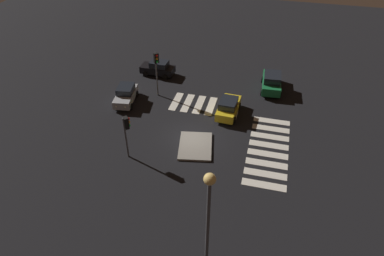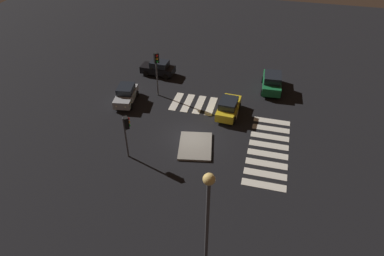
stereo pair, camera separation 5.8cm
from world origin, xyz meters
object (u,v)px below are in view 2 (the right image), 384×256
at_px(traffic_light_west, 126,127).
at_px(car_silver, 126,95).
at_px(car_black, 158,68).
at_px(traffic_light_north, 157,64).
at_px(traffic_island, 195,146).
at_px(street_lamp, 208,214).
at_px(car_green, 272,82).
at_px(car_yellow, 229,107).

bearing_deg(traffic_light_west, car_silver, 75.08).
distance_m(car_black, traffic_light_north, 5.17).
relative_size(traffic_island, street_lamp, 0.49).
distance_m(traffic_island, car_black, 12.92).
distance_m(traffic_light_west, traffic_light_north, 9.14).
xyz_separation_m(traffic_island, car_green, (10.73, -5.30, 0.82)).
relative_size(traffic_light_west, traffic_light_north, 0.81).
xyz_separation_m(traffic_island, car_yellow, (5.22, -1.80, 0.73)).
bearing_deg(traffic_island, car_yellow, -19.05).
xyz_separation_m(car_silver, car_yellow, (0.27, -9.91, 0.02)).
height_order(car_silver, traffic_light_west, traffic_light_west).
distance_m(car_silver, car_green, 14.60).
height_order(car_silver, traffic_light_north, traffic_light_north).
bearing_deg(car_silver, street_lamp, 27.67).
height_order(traffic_island, car_black, car_black).
xyz_separation_m(traffic_light_west, street_lamp, (-8.40, -7.94, 2.59)).
height_order(car_black, traffic_light_north, traffic_light_north).
xyz_separation_m(car_yellow, traffic_light_west, (-7.56, 6.51, 2.00)).
height_order(car_black, car_green, car_green).
height_order(car_green, traffic_light_north, traffic_light_north).
relative_size(car_green, traffic_light_west, 1.16).
relative_size(traffic_light_west, street_lamp, 0.47).
relative_size(car_black, street_lamp, 0.47).
height_order(car_silver, car_black, car_silver).
relative_size(car_silver, car_black, 1.04).
bearing_deg(car_silver, car_green, 105.18).
bearing_deg(car_yellow, car_silver, 94.87).
distance_m(car_yellow, car_green, 6.53).
relative_size(car_yellow, traffic_light_west, 1.05).
bearing_deg(traffic_light_north, street_lamp, -14.53).
bearing_deg(traffic_island, traffic_light_west, 116.41).
bearing_deg(street_lamp, traffic_light_north, 26.38).
xyz_separation_m(car_silver, car_black, (5.97, -1.23, -0.01)).
xyz_separation_m(traffic_island, street_lamp, (-10.74, -3.23, 5.32)).
bearing_deg(car_black, traffic_light_north, 111.14).
distance_m(car_yellow, car_black, 10.38).
bearing_deg(car_green, street_lamp, 171.32).
distance_m(car_black, traffic_light_west, 13.59).
bearing_deg(street_lamp, traffic_island, 16.72).
height_order(traffic_light_north, street_lamp, street_lamp).
bearing_deg(traffic_light_west, street_lamp, -86.51).
bearing_deg(street_lamp, car_yellow, 5.10).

